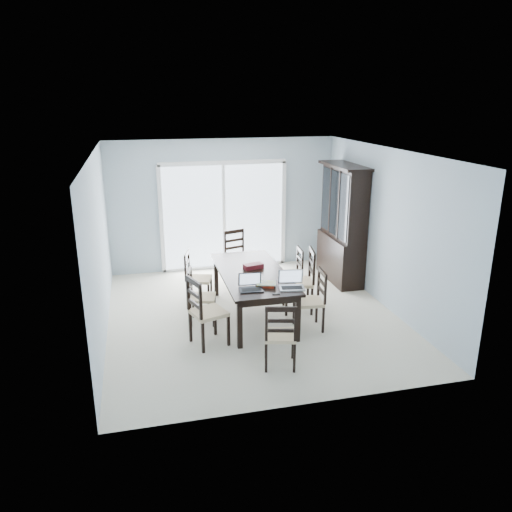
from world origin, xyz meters
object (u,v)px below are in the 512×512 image
(laptop_dark, at_px, (251,287))
(laptop_silver, at_px, (292,285))
(hot_tub, at_px, (183,232))
(chair_right_mid, at_px, (304,274))
(cell_phone, at_px, (276,294))
(chair_left_near, at_px, (202,305))
(chair_left_mid, at_px, (197,290))
(chair_end_far, at_px, (237,251))
(china_hutch, at_px, (342,225))
(chair_left_far, at_px, (194,272))
(game_box, at_px, (253,266))
(chair_end_near, at_px, (280,329))
(chair_right_near, at_px, (315,293))
(chair_right_far, at_px, (294,268))
(dining_table, at_px, (252,276))

(laptop_dark, bearing_deg, laptop_silver, -2.24)
(hot_tub, bearing_deg, chair_right_mid, -65.87)
(cell_phone, xyz_separation_m, hot_tub, (-0.82, 4.56, -0.25))
(chair_left_near, relative_size, chair_left_mid, 1.16)
(chair_right_mid, distance_m, chair_end_far, 1.78)
(china_hutch, height_order, laptop_dark, china_hutch)
(chair_left_far, bearing_deg, laptop_dark, 38.65)
(game_box, bearing_deg, chair_end_near, -92.71)
(china_hutch, bearing_deg, cell_phone, -130.72)
(chair_right_near, bearing_deg, game_box, 47.88)
(chair_left_near, bearing_deg, laptop_dark, 75.27)
(chair_right_far, bearing_deg, chair_left_near, 132.74)
(chair_left_far, height_order, chair_end_near, chair_end_near)
(dining_table, relative_size, chair_left_mid, 2.18)
(chair_right_near, xyz_separation_m, hot_tub, (-1.53, 4.22, -0.06))
(dining_table, xyz_separation_m, hot_tub, (-0.72, 3.57, -0.17))
(china_hutch, distance_m, chair_right_near, 2.31)
(chair_right_near, xyz_separation_m, game_box, (-0.75, 0.80, 0.23))
(chair_end_near, bearing_deg, dining_table, 103.16)
(china_hutch, relative_size, chair_right_mid, 1.83)
(chair_end_near, bearing_deg, hot_tub, 111.83)
(chair_left_near, relative_size, laptop_dark, 3.37)
(chair_left_near, bearing_deg, cell_phone, 61.33)
(chair_right_near, distance_m, cell_phone, 0.80)
(game_box, bearing_deg, chair_left_near, -135.12)
(chair_left_near, distance_m, cell_phone, 1.03)
(chair_end_far, bearing_deg, cell_phone, 72.74)
(chair_left_mid, distance_m, chair_right_mid, 1.75)
(hot_tub, bearing_deg, chair_left_near, -92.43)
(chair_end_near, distance_m, hot_tub, 5.29)
(chair_left_mid, bearing_deg, chair_right_near, 82.44)
(chair_left_near, bearing_deg, chair_right_mid, 96.37)
(laptop_dark, bearing_deg, chair_end_far, 88.14)
(china_hutch, xyz_separation_m, chair_end_far, (-1.94, 0.37, -0.47))
(chair_end_near, bearing_deg, chair_end_far, 102.29)
(game_box, bearing_deg, chair_right_near, -46.77)
(chair_right_far, relative_size, chair_end_far, 0.89)
(dining_table, relative_size, laptop_dark, 6.32)
(dining_table, bearing_deg, chair_right_far, 35.09)
(china_hutch, bearing_deg, laptop_silver, -128.32)
(chair_end_near, height_order, cell_phone, chair_end_near)
(chair_right_near, bearing_deg, cell_phone, 120.18)
(chair_right_mid, distance_m, laptop_silver, 1.00)
(chair_left_far, relative_size, hot_tub, 0.46)
(dining_table, distance_m, laptop_dark, 0.79)
(laptop_silver, bearing_deg, chair_right_far, 80.08)
(chair_right_near, xyz_separation_m, chair_right_far, (0.09, 1.28, -0.03))
(dining_table, relative_size, game_box, 7.19)
(chair_left_far, distance_m, hot_tub, 2.81)
(chair_right_near, height_order, laptop_dark, chair_right_near)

